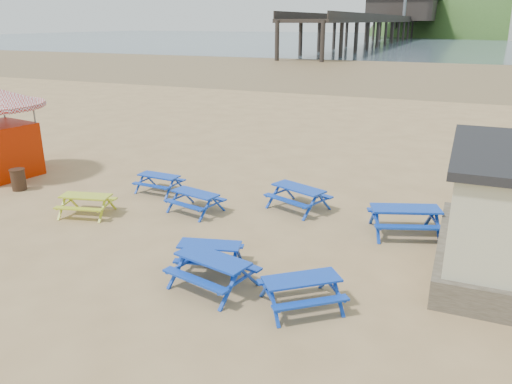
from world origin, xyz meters
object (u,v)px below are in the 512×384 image
at_px(picnic_table_blue_a, 159,183).
at_px(picnic_table_blue_b, 298,198).
at_px(picnic_table_yellow, 87,205).
at_px(litter_bin, 18,179).

distance_m(picnic_table_blue_a, picnic_table_blue_b, 5.32).
bearing_deg(picnic_table_blue_a, picnic_table_yellow, -104.56).
relative_size(picnic_table_yellow, litter_bin, 2.29).
height_order(picnic_table_blue_b, picnic_table_yellow, picnic_table_blue_b).
relative_size(picnic_table_blue_b, litter_bin, 2.77).
relative_size(picnic_table_blue_a, picnic_table_yellow, 0.86).
xyz_separation_m(picnic_table_blue_b, picnic_table_yellow, (-6.21, -3.17, -0.05)).
bearing_deg(picnic_table_blue_b, picnic_table_yellow, -131.39).
distance_m(picnic_table_blue_a, litter_bin, 5.31).
height_order(picnic_table_blue_a, litter_bin, litter_bin).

